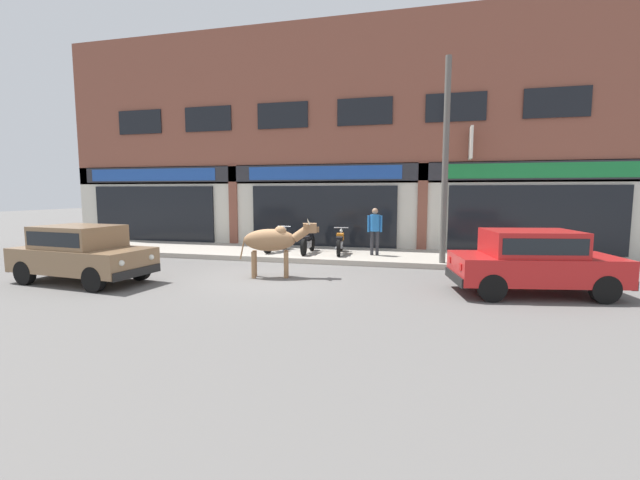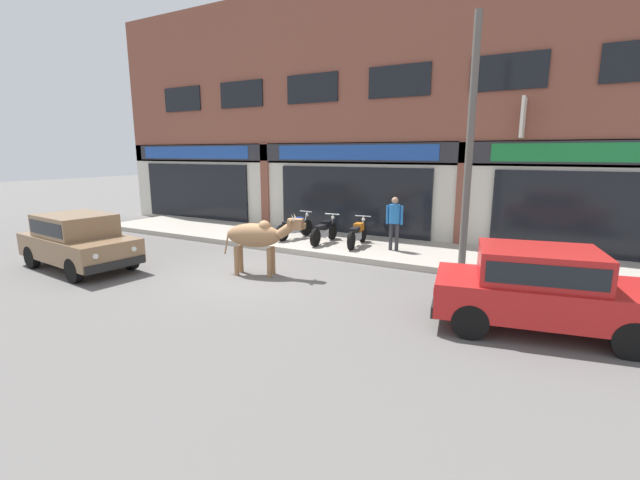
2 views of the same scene
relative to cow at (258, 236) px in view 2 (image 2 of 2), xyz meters
The scene contains 11 objects.
ground_plane 1.01m from the cow, 122.83° to the left, with size 90.00×90.00×0.00m, color #605E5B.
sidewalk 4.04m from the cow, 90.71° to the left, with size 19.00×3.31×0.17m, color #A8A093.
shop_building 6.66m from the cow, 90.45° to the left, with size 23.00×1.40×8.85m.
cow is the anchor object (origin of this frame).
car_0 4.90m from the cow, 157.67° to the right, with size 3.73×1.95×1.46m.
car_1 6.36m from the cow, ahead, with size 3.80×2.24×1.46m.
motorcycle_0 3.97m from the cow, 109.30° to the left, with size 0.58×1.81×0.88m.
motorcycle_1 3.60m from the cow, 91.16° to the left, with size 0.52×1.81×0.88m.
motorcycle_2 3.86m from the cow, 74.04° to the left, with size 0.52×1.81×0.88m.
pedestrian 4.28m from the cow, 58.01° to the left, with size 0.49×0.32×1.60m.
utility_pole 5.61m from the cow, 29.95° to the left, with size 0.18×0.18×6.06m, color #595651.
Camera 2 is at (6.55, -8.43, 3.05)m, focal length 24.00 mm.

